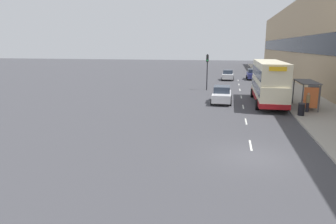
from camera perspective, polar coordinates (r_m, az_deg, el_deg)
ground_plane at (r=16.86m, az=15.85°, el=-8.21°), size 220.00×220.00×0.00m
pavement at (r=55.13m, az=19.97°, el=5.76°), size 5.00×93.00×0.14m
terrace_facade at (r=55.55m, az=24.65°, el=12.27°), size 3.10×93.00×13.35m
lane_mark_0 at (r=18.68m, az=15.46°, el=-6.12°), size 0.12×2.00×0.01m
lane_mark_1 at (r=24.33m, az=14.64°, el=-1.75°), size 0.12×2.00×0.01m
lane_mark_2 at (r=30.07m, az=14.13°, el=0.96°), size 0.12×2.00×0.01m
lane_mark_3 at (r=35.85m, az=13.78°, el=2.80°), size 0.12×2.00×0.01m
lane_mark_4 at (r=41.67m, az=13.53°, el=4.13°), size 0.12×2.00×0.01m
lane_mark_5 at (r=47.50m, az=13.35°, el=5.13°), size 0.12×2.00×0.01m
lane_mark_6 at (r=53.34m, az=13.20°, el=5.91°), size 0.12×2.00×0.01m
bus_shelter at (r=30.45m, az=25.26°, el=3.85°), size 1.60×4.20×2.48m
double_decker_bus_near at (r=32.13m, az=18.63°, el=5.53°), size 2.85×10.91×4.30m
car_0 at (r=31.65m, az=10.20°, el=3.28°), size 2.05×4.49×1.73m
car_1 at (r=55.19m, az=15.81°, el=6.92°), size 2.05×4.55×1.85m
car_2 at (r=53.22m, az=11.31°, el=6.90°), size 2.02×3.90×1.73m
pedestrian_1 at (r=28.94m, az=25.07°, el=1.74°), size 0.34×0.34×1.70m
litter_bin at (r=27.25m, az=24.06°, el=0.49°), size 0.55×0.55×1.05m
traffic_light_far_kerb at (r=40.35m, az=7.49°, el=8.68°), size 0.30×0.32×4.77m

